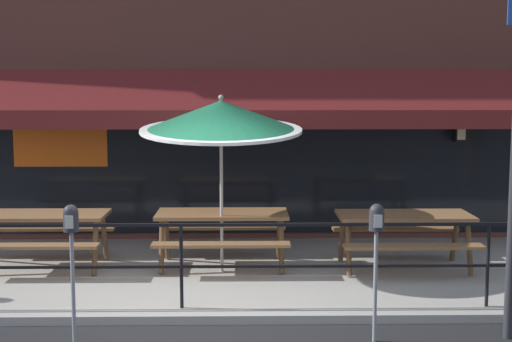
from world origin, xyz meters
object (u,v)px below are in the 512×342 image
patio_umbrella_centre (221,117)px  parking_meter_near (71,232)px  picnic_table_centre (222,224)px  picnic_table_left (41,225)px  picnic_table_right (404,225)px  parking_meter_far (376,231)px

patio_umbrella_centre → parking_meter_near: size_ratio=1.69×
picnic_table_centre → patio_umbrella_centre: size_ratio=0.75×
picnic_table_left → picnic_table_right: (4.95, -0.11, 0.00)m
picnic_table_left → picnic_table_centre: 2.48m
picnic_table_right → parking_meter_far: size_ratio=1.27×
picnic_table_right → picnic_table_left: bearing=178.7°
picnic_table_left → parking_meter_near: bearing=-68.1°
parking_meter_near → parking_meter_far: size_ratio=1.00×
picnic_table_right → picnic_table_centre: bearing=176.5°
picnic_table_left → parking_meter_near: size_ratio=1.27×
picnic_table_left → picnic_table_centre: (2.48, 0.04, 0.00)m
picnic_table_left → picnic_table_centre: size_ratio=1.00×
patio_umbrella_centre → picnic_table_left: bearing=174.9°
picnic_table_left → parking_meter_far: 4.90m
patio_umbrella_centre → parking_meter_far: bearing=-56.3°
parking_meter_far → parking_meter_near: bearing=180.0°
picnic_table_left → parking_meter_near: 2.89m
parking_meter_near → parking_meter_far: 3.03m
picnic_table_right → patio_umbrella_centre: size_ratio=0.75×
picnic_table_centre → patio_umbrella_centre: bearing=-90.0°
picnic_table_centre → picnic_table_right: 2.48m
patio_umbrella_centre → parking_meter_near: bearing=-120.2°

